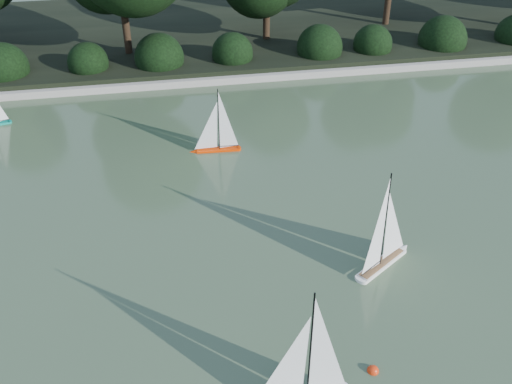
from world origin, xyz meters
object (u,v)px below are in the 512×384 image
Objects in this scene: sailboat_orange at (213,141)px; sailboat_white_b at (387,249)px; sailboat_white_a at (295,384)px; race_buoy at (373,371)px.

sailboat_white_b is at bearing -61.56° from sailboat_orange.
race_buoy is (1.06, 0.22, -0.28)m from sailboat_white_a.
sailboat_white_a is at bearing -132.50° from sailboat_white_b.
sailboat_white_b is (1.98, 2.16, -0.01)m from sailboat_white_a.
sailboat_white_a is 1.01× the size of sailboat_white_b.
sailboat_white_b reaches higher than race_buoy.
sailboat_orange is at bearing 91.82° from sailboat_white_a.
sailboat_white_a is 1.21× the size of sailboat_orange.
sailboat_orange is at bearing 101.90° from race_buoy.
sailboat_white_b is 11.87× the size of race_buoy.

